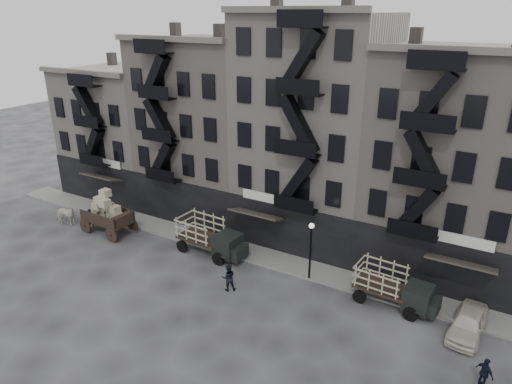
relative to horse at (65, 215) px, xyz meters
The scene contains 15 objects.
ground 18.52m from the horse, ahead, with size 140.00×140.00×0.00m, color #38383A.
sidewalk 18.88m from the horse, 11.17° to the left, with size 55.00×2.50×0.15m, color slate.
building_west 11.08m from the horse, 98.76° to the left, with size 10.00×11.35×13.20m.
building_midwest 14.50m from the horse, 48.86° to the left, with size 10.00×11.35×16.20m.
building_center 22.24m from the horse, 27.73° to the left, with size 10.00×11.35×18.20m.
building_mideast 30.83m from the horse, 18.85° to the left, with size 10.00×11.35×16.20m.
lamp_post 21.73m from the horse, ahead, with size 0.36×0.36×4.28m.
horse is the anchor object (origin of this frame).
wagon 4.35m from the horse, 12.00° to the left, with size 4.44×2.52×3.68m.
stake_truck_west 13.73m from the horse, ahead, with size 5.65×2.59×2.77m.
stake_truck_east 27.26m from the horse, ahead, with size 5.21×2.44×2.55m.
car_east 31.60m from the horse, ahead, with size 1.71×4.24×1.44m, color beige.
pedestrian_west 2.41m from the horse, 16.82° to the left, with size 0.62×0.41×1.71m, color black.
pedestrian_mid 17.45m from the horse, ahead, with size 0.92×0.72×1.89m, color black.
policeman 32.77m from the horse, ahead, with size 0.98×0.41×1.67m, color black.
Camera 1 is at (13.18, -22.37, 17.17)m, focal length 32.00 mm.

